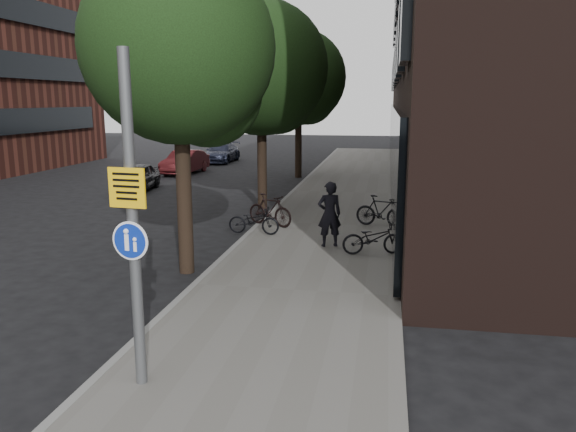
% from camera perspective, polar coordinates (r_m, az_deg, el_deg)
% --- Properties ---
extents(ground, '(120.00, 120.00, 0.00)m').
position_cam_1_polar(ground, '(9.26, -4.41, -14.76)').
color(ground, black).
rests_on(ground, ground).
extents(sidewalk, '(4.50, 60.00, 0.12)m').
position_cam_1_polar(sidewalk, '(18.57, 3.98, -0.98)').
color(sidewalk, '#5D5A56').
rests_on(sidewalk, ground).
extents(curb_edge, '(0.15, 60.00, 0.13)m').
position_cam_1_polar(curb_edge, '(18.93, -2.81, -0.71)').
color(curb_edge, slate).
rests_on(curb_edge, ground).
extents(street_tree_near, '(4.40, 4.40, 7.50)m').
position_cam_1_polar(street_tree_near, '(13.53, -10.52, 15.68)').
color(street_tree_near, black).
rests_on(street_tree_near, ground).
extents(street_tree_mid, '(5.00, 5.00, 7.80)m').
position_cam_1_polar(street_tree_mid, '(21.69, -2.47, 14.29)').
color(street_tree_mid, black).
rests_on(street_tree_mid, ground).
extents(street_tree_far, '(5.00, 5.00, 7.80)m').
position_cam_1_polar(street_tree_far, '(30.54, 1.26, 13.53)').
color(street_tree_far, black).
rests_on(street_tree_far, ground).
extents(signpost, '(0.54, 0.16, 4.68)m').
position_cam_1_polar(signpost, '(7.93, -15.49, -0.67)').
color(signpost, '#595B5E').
rests_on(signpost, sidewalk).
extents(pedestrian, '(0.77, 0.62, 1.82)m').
position_cam_1_polar(pedestrian, '(15.55, 4.23, 0.19)').
color(pedestrian, black).
rests_on(pedestrian, sidewalk).
extents(parked_bike_facade_near, '(1.74, 0.94, 0.87)m').
position_cam_1_polar(parked_bike_facade_near, '(14.96, 8.68, -2.25)').
color(parked_bike_facade_near, black).
rests_on(parked_bike_facade_near, sidewalk).
extents(parked_bike_facade_far, '(1.75, 0.97, 1.01)m').
position_cam_1_polar(parked_bike_facade_far, '(18.27, 9.44, 0.49)').
color(parked_bike_facade_far, black).
rests_on(parked_bike_facade_far, sidewalk).
extents(parked_bike_curb_near, '(1.60, 0.62, 0.83)m').
position_cam_1_polar(parked_bike_curb_near, '(17.07, -3.50, -0.47)').
color(parked_bike_curb_near, black).
rests_on(parked_bike_curb_near, sidewalk).
extents(parked_bike_curb_far, '(1.77, 1.22, 1.04)m').
position_cam_1_polar(parked_bike_curb_far, '(18.16, -1.85, 0.62)').
color(parked_bike_curb_far, black).
rests_on(parked_bike_curb_far, sidewalk).
extents(parked_car_near, '(1.91, 3.86, 1.27)m').
position_cam_1_polar(parked_car_near, '(26.89, -15.20, 3.81)').
color(parked_car_near, black).
rests_on(parked_car_near, ground).
extents(parked_car_mid, '(1.74, 4.14, 1.33)m').
position_cam_1_polar(parked_car_mid, '(32.70, -10.44, 5.41)').
color(parked_car_mid, '#54181B').
rests_on(parked_car_mid, ground).
extents(parked_car_far, '(1.81, 4.42, 1.28)m').
position_cam_1_polar(parked_car_far, '(38.59, -6.80, 6.42)').
color(parked_car_far, '#1C2134').
rests_on(parked_car_far, ground).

